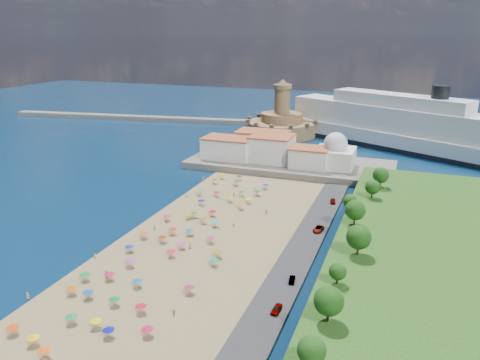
% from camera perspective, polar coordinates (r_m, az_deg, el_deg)
% --- Properties ---
extents(ground, '(700.00, 700.00, 0.00)m').
position_cam_1_polar(ground, '(148.89, -4.82, -5.53)').
color(ground, '#071938').
rests_on(ground, ground).
extents(terrace, '(90.00, 36.00, 3.00)m').
position_cam_1_polar(terrace, '(210.36, 6.10, 1.89)').
color(terrace, '#59544C').
rests_on(terrace, ground).
extents(jetty, '(18.00, 70.00, 2.40)m').
position_cam_1_polar(jetty, '(248.79, 3.21, 4.39)').
color(jetty, '#59544C').
rests_on(jetty, ground).
extents(breakwater, '(199.03, 34.77, 2.60)m').
position_cam_1_polar(breakwater, '(329.04, -11.01, 7.42)').
color(breakwater, '#59544C').
rests_on(breakwater, ground).
extents(waterfront_buildings, '(57.00, 29.00, 11.00)m').
position_cam_1_polar(waterfront_buildings, '(212.75, 2.79, 3.93)').
color(waterfront_buildings, silver).
rests_on(waterfront_buildings, terrace).
extents(domed_building, '(16.00, 16.00, 15.00)m').
position_cam_1_polar(domed_building, '(202.74, 11.51, 3.21)').
color(domed_building, silver).
rests_on(domed_building, terrace).
extents(fortress, '(40.00, 40.00, 32.40)m').
position_cam_1_polar(fortress, '(275.82, 5.10, 6.84)').
color(fortress, olive).
rests_on(fortress, ground).
extents(cruise_ship, '(148.72, 90.00, 33.85)m').
position_cam_1_polar(cruise_ship, '(257.33, 18.58, 5.95)').
color(cruise_ship, black).
rests_on(cruise_ship, ground).
extents(beach_parasols, '(29.49, 117.14, 2.20)m').
position_cam_1_polar(beach_parasols, '(138.52, -7.31, -6.50)').
color(beach_parasols, gray).
rests_on(beach_parasols, beach).
extents(beachgoers, '(36.84, 94.94, 1.87)m').
position_cam_1_polar(beachgoers, '(149.25, -5.67, -5.03)').
color(beachgoers, tan).
rests_on(beachgoers, beach).
extents(parked_cars, '(2.83, 75.78, 1.45)m').
position_cam_1_polar(parked_cars, '(137.15, 8.86, -7.18)').
color(parked_cars, gray).
rests_on(parked_cars, promenade).
extents(hillside_trees, '(11.85, 105.72, 7.82)m').
position_cam_1_polar(hillside_trees, '(125.96, 14.01, -5.46)').
color(hillside_trees, '#382314').
rests_on(hillside_trees, hillside).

